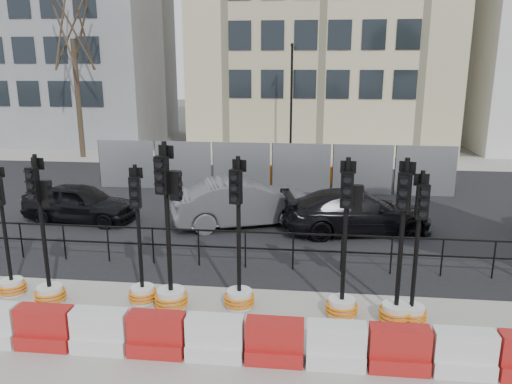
# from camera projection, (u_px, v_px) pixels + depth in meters

# --- Properties ---
(ground) EXTENTS (120.00, 120.00, 0.00)m
(ground) POSITION_uv_depth(u_px,v_px,m) (239.00, 289.00, 11.54)
(ground) COLOR #51514C
(ground) RESTS_ON ground
(sidewalk_near) EXTENTS (40.00, 6.00, 0.02)m
(sidewalk_near) POSITION_uv_depth(u_px,v_px,m) (213.00, 364.00, 8.65)
(sidewalk_near) COLOR gray
(sidewalk_near) RESTS_ON ground
(road) EXTENTS (40.00, 14.00, 0.03)m
(road) POSITION_uv_depth(u_px,v_px,m) (266.00, 205.00, 18.27)
(road) COLOR black
(road) RESTS_ON ground
(sidewalk_far) EXTENTS (40.00, 4.00, 0.02)m
(sidewalk_far) POSITION_uv_depth(u_px,v_px,m) (282.00, 159.00, 26.93)
(sidewalk_far) COLOR gray
(sidewalk_far) RESTS_ON ground
(building_grey) EXTENTS (11.00, 9.06, 14.00)m
(building_grey) POSITION_uv_depth(u_px,v_px,m) (74.00, 32.00, 32.45)
(building_grey) COLOR gray
(building_grey) RESTS_ON ground
(kerb_railing) EXTENTS (18.00, 0.04, 1.00)m
(kerb_railing) POSITION_uv_depth(u_px,v_px,m) (245.00, 243.00, 12.52)
(kerb_railing) COLOR black
(kerb_railing) RESTS_ON ground
(heras_fencing) EXTENTS (14.33, 1.72, 2.00)m
(heras_fencing) POSITION_uv_depth(u_px,v_px,m) (272.00, 171.00, 20.79)
(heras_fencing) COLOR gray
(heras_fencing) RESTS_ON ground
(lamp_post_far) EXTENTS (0.12, 0.56, 6.00)m
(lamp_post_far) POSITION_uv_depth(u_px,v_px,m) (291.00, 101.00, 25.08)
(lamp_post_far) COLOR black
(lamp_post_far) RESTS_ON ground
(tree_bare_far) EXTENTS (2.00, 2.00, 9.00)m
(tree_bare_far) POSITION_uv_depth(u_px,v_px,m) (72.00, 31.00, 25.97)
(tree_bare_far) COLOR #473828
(tree_bare_far) RESTS_ON ground
(barrier_row) EXTENTS (15.70, 0.50, 0.80)m
(barrier_row) POSITION_uv_depth(u_px,v_px,m) (215.00, 339.00, 8.75)
(barrier_row) COLOR #B5290E
(barrier_row) RESTS_ON ground
(traffic_signal_a) EXTENTS (0.59, 0.59, 3.00)m
(traffic_signal_a) POSITION_uv_depth(u_px,v_px,m) (10.00, 269.00, 11.09)
(traffic_signal_a) COLOR white
(traffic_signal_a) RESTS_ON ground
(traffic_signal_b) EXTENTS (0.65, 0.65, 3.29)m
(traffic_signal_b) POSITION_uv_depth(u_px,v_px,m) (47.00, 270.00, 10.64)
(traffic_signal_b) COLOR white
(traffic_signal_b) RESTS_ON ground
(traffic_signal_c) EXTENTS (0.60, 0.60, 3.07)m
(traffic_signal_c) POSITION_uv_depth(u_px,v_px,m) (141.00, 276.00, 10.72)
(traffic_signal_c) COLOR white
(traffic_signal_c) RESTS_ON ground
(traffic_signal_d) EXTENTS (0.71, 0.71, 3.59)m
(traffic_signal_d) POSITION_uv_depth(u_px,v_px,m) (170.00, 271.00, 10.39)
(traffic_signal_d) COLOR white
(traffic_signal_d) RESTS_ON ground
(traffic_signal_e) EXTENTS (0.65, 0.65, 3.29)m
(traffic_signal_e) POSITION_uv_depth(u_px,v_px,m) (239.00, 278.00, 10.48)
(traffic_signal_e) COLOR white
(traffic_signal_e) RESTS_ON ground
(traffic_signal_f) EXTENTS (0.66, 0.66, 3.34)m
(traffic_signal_f) POSITION_uv_depth(u_px,v_px,m) (343.00, 281.00, 10.06)
(traffic_signal_f) COLOR white
(traffic_signal_f) RESTS_ON ground
(traffic_signal_g) EXTENTS (0.67, 0.67, 3.38)m
(traffic_signal_g) POSITION_uv_depth(u_px,v_px,m) (397.00, 291.00, 9.84)
(traffic_signal_g) COLOR white
(traffic_signal_g) RESTS_ON ground
(traffic_signal_h) EXTENTS (0.62, 0.62, 3.14)m
(traffic_signal_h) POSITION_uv_depth(u_px,v_px,m) (413.00, 294.00, 9.85)
(traffic_signal_h) COLOR white
(traffic_signal_h) RESTS_ON ground
(car_a) EXTENTS (2.29, 4.04, 1.27)m
(car_a) POSITION_uv_depth(u_px,v_px,m) (80.00, 203.00, 16.32)
(car_a) COLOR black
(car_a) RESTS_ON ground
(car_b) EXTENTS (4.64, 5.65, 1.51)m
(car_b) POSITION_uv_depth(u_px,v_px,m) (244.00, 202.00, 15.92)
(car_b) COLOR #55555B
(car_b) RESTS_ON ground
(car_c) EXTENTS (3.76, 5.33, 1.32)m
(car_c) POSITION_uv_depth(u_px,v_px,m) (357.00, 212.00, 15.24)
(car_c) COLOR black
(car_c) RESTS_ON ground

